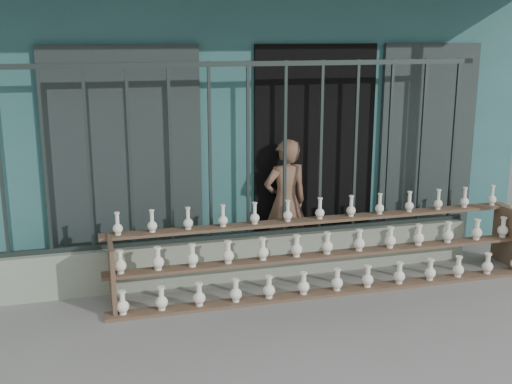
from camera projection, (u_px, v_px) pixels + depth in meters
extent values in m
plane|color=slate|center=(287.00, 330.00, 5.58)|extent=(60.00, 60.00, 0.00)
cube|color=#2C5E5D|center=(195.00, 98.00, 9.21)|extent=(7.00, 5.00, 3.20)
cube|color=black|center=(313.00, 153.00, 7.22)|extent=(1.40, 0.12, 2.40)
cube|color=#1E2927|center=(124.00, 163.00, 6.64)|extent=(1.60, 0.08, 2.40)
cube|color=#1E2927|center=(426.00, 148.00, 7.55)|extent=(1.20, 0.08, 2.40)
cube|color=gray|center=(248.00, 257.00, 6.74)|extent=(5.00, 0.20, 0.45)
cube|color=#283330|center=(0.00, 164.00, 5.86)|extent=(0.03, 0.03, 1.80)
cube|color=#283330|center=(45.00, 162.00, 5.96)|extent=(0.03, 0.03, 1.80)
cube|color=#283330|center=(88.00, 159.00, 6.06)|extent=(0.03, 0.03, 1.80)
cube|color=#283330|center=(130.00, 157.00, 6.16)|extent=(0.03, 0.03, 1.80)
cube|color=#283330|center=(171.00, 155.00, 6.26)|extent=(0.03, 0.03, 1.80)
cube|color=#283330|center=(210.00, 153.00, 6.36)|extent=(0.03, 0.03, 1.80)
cube|color=#283330|center=(248.00, 151.00, 6.47)|extent=(0.03, 0.03, 1.80)
cube|color=#283330|center=(285.00, 150.00, 6.57)|extent=(0.03, 0.03, 1.80)
cube|color=#283330|center=(321.00, 148.00, 6.67)|extent=(0.03, 0.03, 1.80)
cube|color=#283330|center=(355.00, 146.00, 6.77)|extent=(0.03, 0.03, 1.80)
cube|color=#283330|center=(389.00, 144.00, 6.87)|extent=(0.03, 0.03, 1.80)
cube|color=#283330|center=(422.00, 143.00, 6.97)|extent=(0.03, 0.03, 1.80)
cube|color=#283330|center=(454.00, 141.00, 7.07)|extent=(0.03, 0.03, 1.80)
cube|color=#283330|center=(248.00, 64.00, 6.26)|extent=(5.00, 0.04, 0.05)
cube|color=#283330|center=(248.00, 234.00, 6.68)|extent=(5.00, 0.04, 0.05)
cube|color=brown|center=(336.00, 292.00, 6.37)|extent=(4.50, 0.18, 0.03)
cube|color=brown|center=(327.00, 255.00, 6.53)|extent=(4.50, 0.18, 0.03)
cube|color=brown|center=(319.00, 220.00, 6.69)|extent=(4.50, 0.18, 0.03)
cube|color=brown|center=(112.00, 275.00, 5.97)|extent=(0.04, 0.55, 0.64)
cube|color=brown|center=(509.00, 237.00, 7.09)|extent=(0.04, 0.55, 0.64)
imported|color=brown|center=(285.00, 202.00, 7.03)|extent=(0.56, 0.41, 1.41)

